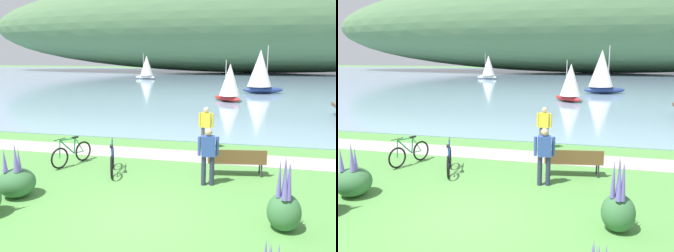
# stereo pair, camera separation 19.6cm
# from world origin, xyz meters

# --- Properties ---
(ground_plane) EXTENTS (200.00, 200.00, 0.00)m
(ground_plane) POSITION_xyz_m (0.00, 0.00, 0.00)
(ground_plane) COLOR #518E42
(bay_water) EXTENTS (180.00, 80.00, 0.04)m
(bay_water) POSITION_xyz_m (0.00, 47.35, 0.02)
(bay_water) COLOR #7A99B2
(bay_water) RESTS_ON ground
(distant_hillside) EXTENTS (119.58, 28.00, 19.59)m
(distant_hillside) POSITION_xyz_m (4.33, 67.70, 9.84)
(distant_hillside) COLOR #4C7047
(distant_hillside) RESTS_ON bay_water
(shoreline_path) EXTENTS (60.00, 1.50, 0.01)m
(shoreline_path) POSITION_xyz_m (0.00, 5.24, 0.01)
(shoreline_path) COLOR #A39E93
(shoreline_path) RESTS_ON ground
(park_bench_near_camera) EXTENTS (1.85, 0.73, 0.88)m
(park_bench_near_camera) POSITION_xyz_m (2.26, 3.46, 0.52)
(park_bench_near_camera) COLOR brown
(park_bench_near_camera) RESTS_ON ground
(bicycle_leaning_near_bench) EXTENTS (0.68, 1.68, 1.01)m
(bicycle_leaning_near_bench) POSITION_xyz_m (-3.35, 3.37, 0.40)
(bicycle_leaning_near_bench) COLOR black
(bicycle_leaning_near_bench) RESTS_ON ground
(bicycle_beside_path) EXTENTS (0.65, 1.69, 1.01)m
(bicycle_beside_path) POSITION_xyz_m (-1.66, 2.86, 0.40)
(bicycle_beside_path) COLOR black
(bicycle_beside_path) RESTS_ON ground
(person_at_shoreline) EXTENTS (0.61, 0.25, 1.71)m
(person_at_shoreline) POSITION_xyz_m (0.94, 6.50, 0.98)
(person_at_shoreline) COLOR #4C4C51
(person_at_shoreline) RESTS_ON ground
(person_on_the_grass) EXTENTS (0.60, 0.29, 1.71)m
(person_on_the_grass) POSITION_xyz_m (1.46, 2.47, 0.98)
(person_on_the_grass) COLOR #282D47
(person_on_the_grass) RESTS_ON ground
(echium_bush_closest_to_camera) EXTENTS (0.98, 0.98, 1.52)m
(echium_bush_closest_to_camera) POSITION_xyz_m (-3.45, 0.51, 0.42)
(echium_bush_closest_to_camera) COLOR #386B3D
(echium_bush_closest_to_camera) RESTS_ON ground
(echium_bush_mid_cluster) EXTENTS (0.73, 0.73, 1.71)m
(echium_bush_mid_cluster) POSITION_xyz_m (3.36, 0.16, 0.52)
(echium_bush_mid_cluster) COLOR #386B3D
(echium_bush_mid_cluster) RESTS_ON ground
(sailboat_mid_bay) EXTENTS (4.03, 2.69, 4.58)m
(sailboat_mid_bay) POSITION_xyz_m (3.79, 27.63, 2.19)
(sailboat_mid_bay) COLOR navy
(sailboat_mid_bay) RESTS_ON bay_water
(sailboat_toward_hillside) EXTENTS (3.46, 2.36, 3.92)m
(sailboat_toward_hillside) POSITION_xyz_m (-12.52, 44.48, 1.89)
(sailboat_toward_hillside) COLOR white
(sailboat_toward_hillside) RESTS_ON bay_water
(sailboat_far_off) EXTENTS (2.67, 2.62, 3.31)m
(sailboat_far_off) POSITION_xyz_m (1.18, 20.87, 1.60)
(sailboat_far_off) COLOR #B22323
(sailboat_far_off) RESTS_ON bay_water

